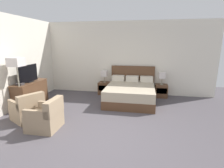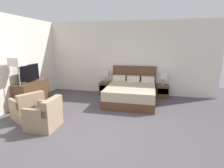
{
  "view_description": "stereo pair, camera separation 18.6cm",
  "coord_description": "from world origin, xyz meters",
  "views": [
    {
      "loc": [
        0.93,
        -3.3,
        2.02
      ],
      "look_at": [
        -0.06,
        1.98,
        0.75
      ],
      "focal_mm": 28.0,
      "sensor_mm": 36.0,
      "label": 1
    },
    {
      "loc": [
        1.11,
        -3.26,
        2.02
      ],
      "look_at": [
        -0.06,
        1.98,
        0.75
      ],
      "focal_mm": 28.0,
      "sensor_mm": 36.0,
      "label": 2
    }
  ],
  "objects": [
    {
      "name": "table_lamp_left",
      "position": [
        -0.62,
        3.33,
        0.83
      ],
      "size": [
        0.23,
        0.23,
        0.46
      ],
      "color": "gray",
      "rests_on": "nightstand_left"
    },
    {
      "name": "nightstand_right",
      "position": [
        1.59,
        3.33,
        0.24
      ],
      "size": [
        0.45,
        0.41,
        0.48
      ],
      "color": "brown",
      "rests_on": "ground"
    },
    {
      "name": "dresser",
      "position": [
        -2.71,
        1.63,
        0.4
      ],
      "size": [
        0.47,
        1.32,
        0.78
      ],
      "color": "brown",
      "rests_on": "ground"
    },
    {
      "name": "ground_plane",
      "position": [
        0.0,
        0.0,
        0.0
      ],
      "size": [
        10.79,
        10.79,
        0.0
      ],
      "primitive_type": "plane",
      "color": "#4C474C"
    },
    {
      "name": "wall_back",
      "position": [
        0.0,
        3.63,
        1.42
      ],
      "size": [
        7.15,
        0.06,
        2.84
      ],
      "primitive_type": "cube",
      "color": "silver",
      "rests_on": "ground"
    },
    {
      "name": "book_red_cover",
      "position": [
        -2.72,
        1.19,
        0.8
      ],
      "size": [
        0.24,
        0.18,
        0.03
      ],
      "primitive_type": "cube",
      "rotation": [
        0.0,
        0.0,
        -0.18
      ],
      "color": "#383333",
      "rests_on": "dresser"
    },
    {
      "name": "armchair_by_window",
      "position": [
        -2.07,
        0.58,
        0.28
      ],
      "size": [
        0.93,
        0.93,
        0.76
      ],
      "color": "#9E8466",
      "rests_on": "ground"
    },
    {
      "name": "book_blue_cover",
      "position": [
        -2.71,
        1.19,
        0.82
      ],
      "size": [
        0.2,
        0.19,
        0.03
      ],
      "primitive_type": "cube",
      "rotation": [
        0.0,
        0.0,
        0.06
      ],
      "color": "#383333",
      "rests_on": "book_red_cover"
    },
    {
      "name": "tv",
      "position": [
        -2.71,
        1.63,
        1.05
      ],
      "size": [
        0.18,
        0.86,
        0.55
      ],
      "color": "black",
      "rests_on": "dresser"
    },
    {
      "name": "table_lamp_right",
      "position": [
        1.59,
        3.33,
        0.83
      ],
      "size": [
        0.23,
        0.23,
        0.46
      ],
      "color": "gray",
      "rests_on": "nightstand_right"
    },
    {
      "name": "wall_left",
      "position": [
        -3.0,
        1.5,
        1.42
      ],
      "size": [
        0.06,
        5.4,
        2.84
      ],
      "primitive_type": "cube",
      "color": "silver",
      "rests_on": "ground"
    },
    {
      "name": "armchair_companion",
      "position": [
        -1.32,
        0.2,
        0.28
      ],
      "size": [
        0.69,
        0.68,
        0.76
      ],
      "color": "#9E8466",
      "rests_on": "ground"
    },
    {
      "name": "nightstand_left",
      "position": [
        -0.62,
        3.33,
        0.24
      ],
      "size": [
        0.45,
        0.41,
        0.48
      ],
      "color": "brown",
      "rests_on": "ground"
    },
    {
      "name": "bed",
      "position": [
        0.49,
        2.62,
        0.32
      ],
      "size": [
        1.69,
        1.98,
        1.14
      ],
      "color": "brown",
      "rests_on": "ground"
    },
    {
      "name": "floor_lamp",
      "position": [
        -2.61,
        1.01,
        1.39
      ],
      "size": [
        0.36,
        0.36,
        1.62
      ],
      "color": "gray",
      "rests_on": "ground"
    }
  ]
}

